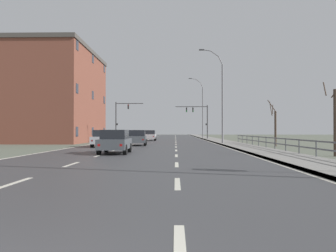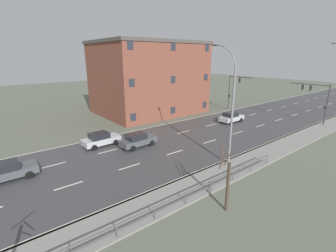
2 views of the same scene
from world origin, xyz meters
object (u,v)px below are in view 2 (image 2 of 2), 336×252
(car_far_right, at_px, (231,117))
(traffic_signal_left, at_px, (233,88))
(traffic_signal_right, at_px, (317,96))
(car_mid_centre, at_px, (8,171))
(car_distant, at_px, (101,139))
(street_lamp_midground, at_px, (231,109))
(car_near_left, at_px, (138,140))
(brick_building, at_px, (149,78))

(car_far_right, bearing_deg, traffic_signal_left, 126.31)
(traffic_signal_left, distance_m, car_far_right, 9.82)
(traffic_signal_right, relative_size, car_mid_centre, 1.45)
(car_far_right, xyz_separation_m, car_distant, (-2.79, -19.73, 0.00))
(street_lamp_midground, bearing_deg, car_near_left, -154.64)
(traffic_signal_right, distance_m, car_near_left, 27.32)
(car_mid_centre, height_order, car_distant, same)
(street_lamp_midground, height_order, car_distant, street_lamp_midground)
(street_lamp_midground, xyz_separation_m, car_mid_centre, (-9.10, -16.42, -4.44))
(car_far_right, relative_size, brick_building, 0.24)
(car_mid_centre, bearing_deg, street_lamp_midground, 59.80)
(street_lamp_midground, bearing_deg, traffic_signal_left, 126.31)
(traffic_signal_right, distance_m, brick_building, 26.66)
(car_far_right, bearing_deg, car_distant, -98.68)
(brick_building, bearing_deg, car_distant, -51.46)
(car_near_left, distance_m, car_distant, 4.15)
(street_lamp_midground, xyz_separation_m, traffic_signal_right, (-0.96, 21.63, -1.09))
(traffic_signal_left, xyz_separation_m, car_mid_centre, (5.41, -36.16, -3.36))
(traffic_signal_right, xyz_separation_m, brick_building, (-22.04, -14.87, 1.95))
(street_lamp_midground, distance_m, traffic_signal_right, 21.68)
(traffic_signal_left, xyz_separation_m, car_near_left, (5.52, -24.01, -3.36))
(street_lamp_midground, xyz_separation_m, traffic_signal_left, (-14.51, 19.75, -1.08))
(car_mid_centre, bearing_deg, car_near_left, 88.29)
(traffic_signal_left, distance_m, car_mid_centre, 36.72)
(car_far_right, relative_size, car_mid_centre, 1.00)
(street_lamp_midground, height_order, traffic_signal_right, street_lamp_midground)
(street_lamp_midground, distance_m, brick_building, 23.99)
(traffic_signal_right, height_order, car_far_right, traffic_signal_right)
(car_near_left, xyz_separation_m, car_mid_centre, (-0.11, -12.15, 0.00))
(car_far_right, bearing_deg, traffic_signal_right, 48.53)
(traffic_signal_left, xyz_separation_m, car_far_right, (5.54, -7.37, -3.36))
(street_lamp_midground, xyz_separation_m, car_distant, (-11.75, -7.36, -4.44))
(car_far_right, relative_size, car_distant, 0.99)
(traffic_signal_left, bearing_deg, car_distant, -84.20)
(car_mid_centre, bearing_deg, car_distant, 105.13)
(car_far_right, height_order, car_distant, same)
(brick_building, bearing_deg, traffic_signal_right, 34.01)
(car_distant, bearing_deg, traffic_signal_left, 93.39)
(traffic_signal_left, relative_size, car_mid_centre, 1.55)
(traffic_signal_right, height_order, car_mid_centre, traffic_signal_right)
(car_near_left, xyz_separation_m, car_distant, (-2.76, -3.10, 0.00))
(traffic_signal_left, height_order, car_distant, traffic_signal_left)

